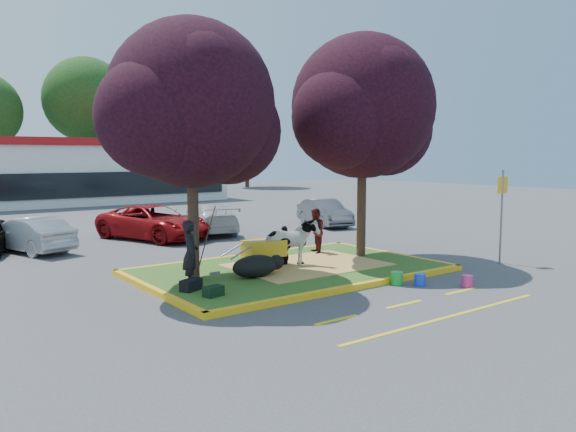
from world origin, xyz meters
TOP-DOWN VIEW (x-y plane):
  - ground at (0.00, 0.00)m, footprint 90.00×90.00m
  - median_island at (0.00, 0.00)m, footprint 8.00×5.00m
  - curb_near at (0.00, -2.58)m, footprint 8.30×0.16m
  - curb_far at (0.00, 2.58)m, footprint 8.30×0.16m
  - curb_left at (-4.08, 0.00)m, footprint 0.16×5.30m
  - curb_right at (4.08, 0.00)m, footprint 0.16×5.30m
  - straw_bedding at (0.60, 0.00)m, footprint 4.20×3.00m
  - tree_purple_left at (-2.78, 0.38)m, footprint 5.06×4.20m
  - tree_purple_right at (2.92, 0.18)m, footprint 5.30×4.40m
  - fire_lane_stripe_a at (-2.00, -4.20)m, footprint 1.10×0.12m
  - fire_lane_stripe_b at (0.00, -4.20)m, footprint 1.10×0.12m
  - fire_lane_stripe_c at (2.00, -4.20)m, footprint 1.10×0.12m
  - fire_lane_long at (0.00, -5.40)m, footprint 6.00×0.10m
  - retail_building at (2.00, 27.98)m, footprint 20.40×8.40m
  - treeline at (1.23, 37.61)m, footprint 46.58×7.80m
  - cow at (0.03, 0.09)m, footprint 1.73×1.12m
  - calf at (-1.48, -0.44)m, footprint 1.50×1.20m
  - handler at (-3.29, -0.39)m, footprint 0.57×0.68m
  - visitor_a at (2.02, 1.38)m, footprint 0.78×0.86m
  - visitor_b at (0.10, 0.44)m, footprint 0.39×0.70m
  - wheelbarrow at (-0.60, 0.44)m, footprint 2.05×0.77m
  - gear_bag_dark at (-3.49, -0.78)m, footprint 0.59×0.47m
  - gear_bag_green at (-3.33, -1.58)m, footprint 0.49×0.36m
  - sign_post at (5.95, -2.70)m, footprint 0.40×0.09m
  - bucket_green at (1.27, -2.80)m, footprint 0.35×0.35m
  - bucket_pink at (2.53, -4.01)m, footprint 0.37×0.37m
  - bucket_blue at (1.66, -3.23)m, footprint 0.32×0.32m
  - car_silver at (-5.11, 7.99)m, footprint 2.39×3.92m
  - car_red at (-0.53, 8.26)m, footprint 3.76×5.29m
  - car_white at (2.07, 8.55)m, footprint 2.81×4.64m
  - car_grey at (7.62, 7.55)m, footprint 2.22×3.95m

SIDE VIEW (x-z plane):
  - ground at x=0.00m, z-range 0.00..0.00m
  - fire_lane_stripe_a at x=-2.00m, z-range 0.00..0.01m
  - fire_lane_stripe_b at x=0.00m, z-range 0.00..0.01m
  - fire_lane_stripe_c at x=2.00m, z-range 0.00..0.01m
  - fire_lane_long at x=0.00m, z-range 0.00..0.01m
  - median_island at x=0.00m, z-range 0.00..0.15m
  - curb_near at x=0.00m, z-range 0.00..0.15m
  - curb_far at x=0.00m, z-range 0.00..0.15m
  - curb_left at x=-4.08m, z-range 0.00..0.15m
  - curb_right at x=4.08m, z-range 0.00..0.15m
  - bucket_pink at x=2.53m, z-range 0.00..0.30m
  - bucket_blue at x=1.66m, z-range 0.00..0.31m
  - straw_bedding at x=0.60m, z-range 0.15..0.16m
  - bucket_green at x=1.27m, z-range 0.00..0.34m
  - gear_bag_green at x=-3.33m, z-range 0.15..0.38m
  - gear_bag_dark at x=-3.49m, z-range 0.15..0.42m
  - calf at x=-1.48m, z-range 0.15..0.72m
  - car_silver at x=-5.11m, z-range 0.00..1.22m
  - car_grey at x=7.62m, z-range 0.00..1.23m
  - car_white at x=2.07m, z-range 0.00..1.26m
  - car_red at x=-0.53m, z-range 0.00..1.34m
  - wheelbarrow at x=-0.60m, z-range 0.30..1.07m
  - visitor_b at x=0.10m, z-range 0.15..1.27m
  - cow at x=0.03m, z-range 0.15..1.50m
  - visitor_a at x=2.02m, z-range 0.15..1.59m
  - handler at x=-3.29m, z-range 0.15..1.75m
  - sign_post at x=5.95m, z-range 0.36..3.21m
  - retail_building at x=2.00m, z-range 0.05..4.45m
  - tree_purple_left at x=-2.78m, z-range 1.10..7.61m
  - tree_purple_right at x=2.92m, z-range 1.15..7.97m
  - treeline at x=1.23m, z-range 0.42..15.05m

